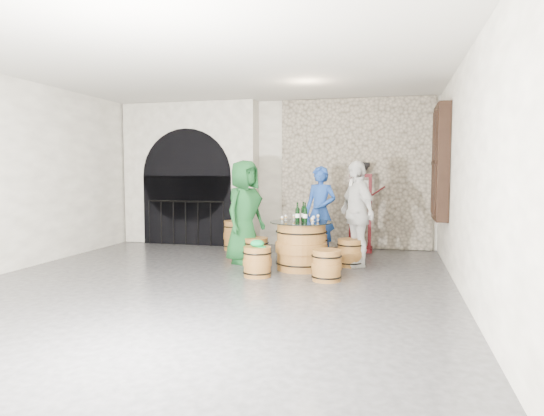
% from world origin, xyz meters
% --- Properties ---
extents(ground, '(8.00, 8.00, 0.00)m').
position_xyz_m(ground, '(0.00, 0.00, 0.00)').
color(ground, '#2B2B2E').
rests_on(ground, ground).
extents(wall_back, '(8.00, 0.00, 8.00)m').
position_xyz_m(wall_back, '(0.00, 4.00, 1.60)').
color(wall_back, white).
rests_on(wall_back, ground).
extents(wall_left, '(0.00, 8.00, 8.00)m').
position_xyz_m(wall_left, '(-3.50, 0.00, 1.60)').
color(wall_left, white).
rests_on(wall_left, ground).
extents(wall_right, '(0.00, 8.00, 8.00)m').
position_xyz_m(wall_right, '(3.50, 0.00, 1.60)').
color(wall_right, white).
rests_on(wall_right, ground).
extents(ceiling, '(8.00, 8.00, 0.00)m').
position_xyz_m(ceiling, '(0.00, 0.00, 3.20)').
color(ceiling, beige).
rests_on(ceiling, wall_back).
extents(stone_facing_panel, '(3.20, 0.12, 3.18)m').
position_xyz_m(stone_facing_panel, '(1.80, 3.94, 1.60)').
color(stone_facing_panel, tan).
rests_on(stone_facing_panel, ground).
extents(arched_opening, '(3.10, 0.60, 3.19)m').
position_xyz_m(arched_opening, '(-1.90, 3.74, 1.58)').
color(arched_opening, white).
rests_on(arched_opening, ground).
extents(shuttered_window, '(0.23, 1.10, 2.00)m').
position_xyz_m(shuttered_window, '(3.38, 2.40, 1.80)').
color(shuttered_window, black).
rests_on(shuttered_window, wall_right).
extents(barrel_table, '(1.05, 1.05, 0.81)m').
position_xyz_m(barrel_table, '(1.11, 1.39, 0.40)').
color(barrel_table, olive).
rests_on(barrel_table, ground).
extents(barrel_stool_left, '(0.47, 0.47, 0.48)m').
position_xyz_m(barrel_stool_left, '(0.24, 1.66, 0.24)').
color(barrel_stool_left, olive).
rests_on(barrel_stool_left, ground).
extents(barrel_stool_far, '(0.47, 0.47, 0.48)m').
position_xyz_m(barrel_stool_far, '(1.21, 2.30, 0.24)').
color(barrel_stool_far, olive).
rests_on(barrel_stool_far, ground).
extents(barrel_stool_right, '(0.47, 0.47, 0.48)m').
position_xyz_m(barrel_stool_right, '(1.88, 1.88, 0.24)').
color(barrel_stool_right, olive).
rests_on(barrel_stool_right, ground).
extents(barrel_stool_near_right, '(0.47, 0.47, 0.48)m').
position_xyz_m(barrel_stool_near_right, '(1.64, 0.65, 0.24)').
color(barrel_stool_near_right, olive).
rests_on(barrel_stool_near_right, ground).
extents(barrel_stool_near_left, '(0.47, 0.47, 0.48)m').
position_xyz_m(barrel_stool_near_left, '(0.54, 0.68, 0.24)').
color(barrel_stool_near_left, olive).
rests_on(barrel_stool_near_left, ground).
extents(green_cap, '(0.26, 0.21, 0.12)m').
position_xyz_m(green_cap, '(0.54, 0.68, 0.52)').
color(green_cap, '#0D8F42').
rests_on(green_cap, barrel_stool_near_left).
extents(person_green, '(0.86, 1.05, 1.85)m').
position_xyz_m(person_green, '(0.00, 1.73, 0.92)').
color(person_green, '#13441D').
rests_on(person_green, ground).
extents(person_blue, '(0.74, 0.60, 1.75)m').
position_xyz_m(person_blue, '(1.24, 2.64, 0.87)').
color(person_blue, navy).
rests_on(person_blue, ground).
extents(person_white, '(0.94, 1.15, 1.84)m').
position_xyz_m(person_white, '(1.98, 1.94, 0.92)').
color(person_white, silver).
rests_on(person_white, ground).
extents(wine_bottle_left, '(0.08, 0.08, 0.32)m').
position_xyz_m(wine_bottle_left, '(1.05, 1.36, 0.94)').
color(wine_bottle_left, black).
rests_on(wine_bottle_left, barrel_table).
extents(wine_bottle_center, '(0.08, 0.08, 0.32)m').
position_xyz_m(wine_bottle_center, '(1.18, 1.34, 0.94)').
color(wine_bottle_center, black).
rests_on(wine_bottle_center, barrel_table).
extents(wine_bottle_right, '(0.08, 0.08, 0.32)m').
position_xyz_m(wine_bottle_right, '(1.11, 1.52, 0.94)').
color(wine_bottle_right, black).
rests_on(wine_bottle_right, barrel_table).
extents(tasting_glass_a, '(0.05, 0.05, 0.10)m').
position_xyz_m(tasting_glass_a, '(0.81, 1.23, 0.86)').
color(tasting_glass_a, '#C07F25').
rests_on(tasting_glass_a, barrel_table).
extents(tasting_glass_b, '(0.05, 0.05, 0.10)m').
position_xyz_m(tasting_glass_b, '(1.30, 1.44, 0.86)').
color(tasting_glass_b, '#C07F25').
rests_on(tasting_glass_b, barrel_table).
extents(tasting_glass_c, '(0.05, 0.05, 0.10)m').
position_xyz_m(tasting_glass_c, '(0.93, 1.61, 0.86)').
color(tasting_glass_c, '#C07F25').
rests_on(tasting_glass_c, barrel_table).
extents(tasting_glass_d, '(0.05, 0.05, 0.10)m').
position_xyz_m(tasting_glass_d, '(1.34, 1.71, 0.86)').
color(tasting_glass_d, '#C07F25').
rests_on(tasting_glass_d, barrel_table).
extents(tasting_glass_e, '(0.05, 0.05, 0.10)m').
position_xyz_m(tasting_glass_e, '(1.33, 1.16, 0.86)').
color(tasting_glass_e, '#C07F25').
rests_on(tasting_glass_e, barrel_table).
extents(tasting_glass_f, '(0.05, 0.05, 0.10)m').
position_xyz_m(tasting_glass_f, '(0.81, 1.52, 0.86)').
color(tasting_glass_f, '#C07F25').
rests_on(tasting_glass_f, barrel_table).
extents(side_barrel, '(0.46, 0.46, 0.62)m').
position_xyz_m(side_barrel, '(-0.63, 3.04, 0.31)').
color(side_barrel, olive).
rests_on(side_barrel, ground).
extents(corking_press, '(0.75, 0.41, 1.83)m').
position_xyz_m(corking_press, '(1.94, 3.49, 1.06)').
color(corking_press, '#4F0D12').
rests_on(corking_press, ground).
extents(control_box, '(0.18, 0.10, 0.22)m').
position_xyz_m(control_box, '(2.05, 3.86, 1.35)').
color(control_box, silver).
rests_on(control_box, wall_back).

